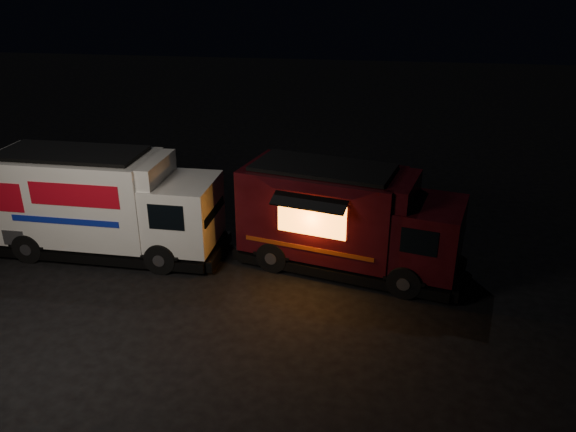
# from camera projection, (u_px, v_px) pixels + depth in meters

# --- Properties ---
(ground) EXTENTS (80.00, 80.00, 0.00)m
(ground) POSITION_uv_depth(u_px,v_px,m) (229.00, 293.00, 13.85)
(ground) COLOR black
(ground) RESTS_ON ground
(white_truck) EXTENTS (6.42, 2.25, 2.90)m
(white_truck) POSITION_uv_depth(u_px,v_px,m) (107.00, 204.00, 15.36)
(white_truck) COLOR white
(white_truck) RESTS_ON ground
(red_truck) EXTENTS (6.27, 3.47, 2.76)m
(red_truck) POSITION_uv_depth(u_px,v_px,m) (350.00, 220.00, 14.55)
(red_truck) COLOR #3E0B11
(red_truck) RESTS_ON ground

